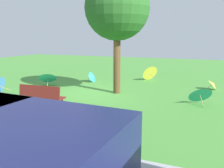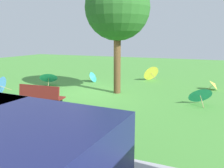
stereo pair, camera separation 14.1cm
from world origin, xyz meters
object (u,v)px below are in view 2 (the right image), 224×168
object	(u,v)px
park_bench	(41,97)
parasol_yellow_1	(214,84)
parasol_yellow_0	(151,73)
parasol_teal_2	(94,77)
parasol_teal_0	(49,77)
parasol_teal_1	(200,94)
shade_tree	(117,8)

from	to	relation	value
park_bench	parasol_yellow_1	distance (m)	8.12
parasol_yellow_0	parasol_teal_2	xyz separation A→B (m)	(2.84, 1.85, -0.15)
parasol_teal_0	parasol_yellow_1	distance (m)	8.39
parasol_teal_0	parasol_teal_2	xyz separation A→B (m)	(-1.70, -1.89, -0.18)
parasol_teal_0	parasol_yellow_1	xyz separation A→B (m)	(-8.06, -2.31, -0.21)
parasol_teal_0	parasol_teal_1	world-z (taller)	parasol_teal_0
parasol_teal_0	parasol_teal_2	distance (m)	2.55
parasol_teal_1	parasol_yellow_1	distance (m)	3.08
park_bench	parasol_teal_0	size ratio (longest dim) A/B	1.32
park_bench	parasol_teal_2	world-z (taller)	park_bench
shade_tree	parasol_teal_2	world-z (taller)	shade_tree
shade_tree	parasol_teal_1	world-z (taller)	shade_tree
shade_tree	parasol_yellow_0	xyz separation A→B (m)	(-0.57, -3.88, -3.29)
park_bench	parasol_teal_2	xyz separation A→B (m)	(0.80, -5.50, -0.16)
parasol_yellow_0	parasol_teal_2	world-z (taller)	parasol_yellow_0
park_bench	parasol_teal_0	world-z (taller)	park_bench
park_bench	parasol_teal_2	bearing A→B (deg)	-81.68
park_bench	parasol_yellow_0	bearing A→B (deg)	-105.46
parasol_teal_1	parasol_teal_2	xyz separation A→B (m)	(5.88, -2.62, -0.11)
park_bench	parasol_teal_1	world-z (taller)	park_bench
park_bench	parasol_yellow_1	size ratio (longest dim) A/B	2.54
parasol_teal_1	parasol_yellow_1	bearing A→B (deg)	-98.99
shade_tree	parasol_yellow_0	world-z (taller)	shade_tree
parasol_teal_0	parasol_yellow_0	xyz separation A→B (m)	(-4.54, -3.74, -0.03)
park_bench	parasol_teal_0	bearing A→B (deg)	-55.21
parasol_teal_2	parasol_teal_0	bearing A→B (deg)	47.91
shade_tree	parasol_yellow_1	distance (m)	5.90
parasol_teal_2	parasol_teal_1	bearing A→B (deg)	155.97
parasol_teal_0	parasol_teal_1	xyz separation A→B (m)	(-7.58, 0.73, -0.07)
parasol_yellow_0	park_bench	bearing A→B (deg)	74.54
park_bench	parasol_yellow_0	world-z (taller)	parasol_yellow_0
park_bench	shade_tree	bearing A→B (deg)	-112.90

